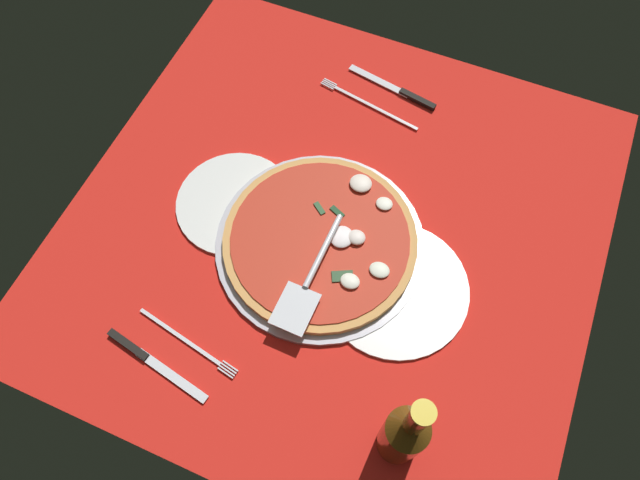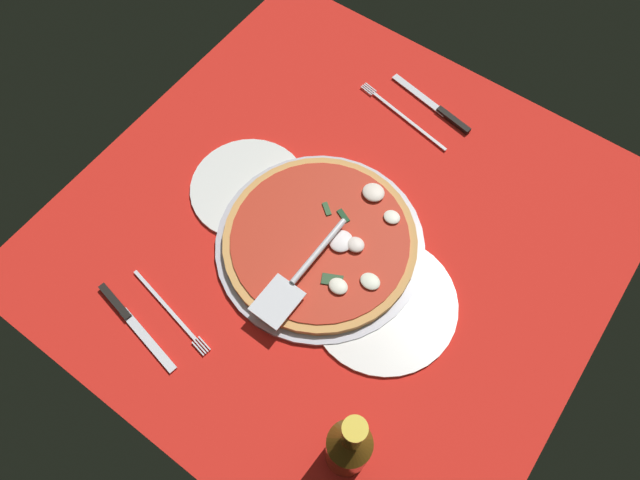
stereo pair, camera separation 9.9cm
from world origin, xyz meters
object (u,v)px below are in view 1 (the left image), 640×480
(place_setting_far, at_px, (168,352))
(beer_bottle, at_px, (405,434))
(place_setting_near, at_px, (384,99))
(pizza, at_px, (321,240))
(pizza_server, at_px, (310,278))
(dinner_plate_right, at_px, (236,203))
(dinner_plate_left, at_px, (395,289))

(place_setting_far, xyz_separation_m, beer_bottle, (-0.38, -0.01, 0.09))
(place_setting_near, bearing_deg, place_setting_far, 87.60)
(pizza, xyz_separation_m, pizza_server, (-0.01, 0.08, 0.02))
(pizza_server, distance_m, beer_bottle, 0.28)
(dinner_plate_right, relative_size, beer_bottle, 0.82)
(pizza, xyz_separation_m, place_setting_near, (0.01, -0.35, -0.02))
(dinner_plate_right, relative_size, pizza_server, 0.97)
(pizza, height_order, place_setting_near, pizza)
(dinner_plate_left, height_order, place_setting_far, place_setting_far)
(dinner_plate_right, height_order, place_setting_near, place_setting_near)
(dinner_plate_right, height_order, pizza, pizza)
(dinner_plate_right, xyz_separation_m, pizza_server, (-0.19, 0.10, 0.04))
(place_setting_far, height_order, beer_bottle, beer_bottle)
(dinner_plate_left, relative_size, place_setting_far, 1.12)
(dinner_plate_right, bearing_deg, place_setting_near, -116.47)
(place_setting_far, relative_size, beer_bottle, 0.85)
(dinner_plate_left, distance_m, place_setting_far, 0.38)
(dinner_plate_right, height_order, place_setting_far, place_setting_far)
(dinner_plate_left, xyz_separation_m, pizza, (0.15, -0.03, 0.02))
(pizza_server, height_order, place_setting_far, pizza_server)
(pizza_server, bearing_deg, place_setting_near, -175.64)
(pizza_server, distance_m, place_setting_far, 0.25)
(place_setting_far, bearing_deg, beer_bottle, 12.21)
(dinner_plate_left, distance_m, pizza_server, 0.15)
(dinner_plate_right, bearing_deg, pizza, 174.89)
(place_setting_far, bearing_deg, dinner_plate_left, 49.59)
(dinner_plate_right, bearing_deg, dinner_plate_left, 172.19)
(beer_bottle, bearing_deg, pizza, -48.38)
(place_setting_near, bearing_deg, pizza_server, 103.79)
(dinner_plate_right, relative_size, place_setting_far, 0.97)
(dinner_plate_left, relative_size, pizza, 0.74)
(place_setting_near, bearing_deg, pizza, 102.22)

